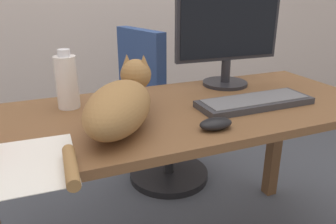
# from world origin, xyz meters

# --- Properties ---
(desk) EXTENTS (1.53, 0.63, 0.70)m
(desk) POSITION_xyz_m (0.00, 0.00, 0.60)
(desk) COLOR brown
(desk) RESTS_ON ground_plane
(office_chair) EXTENTS (0.50, 0.48, 0.92)m
(office_chair) POSITION_xyz_m (0.19, 0.62, 0.40)
(office_chair) COLOR black
(office_chair) RESTS_ON ground_plane
(monitor) EXTENTS (0.48, 0.20, 0.42)m
(monitor) POSITION_xyz_m (0.33, 0.20, 0.93)
(monitor) COLOR #232328
(monitor) RESTS_ON desk
(keyboard) EXTENTS (0.44, 0.15, 0.03)m
(keyboard) POSITION_xyz_m (0.29, -0.08, 0.72)
(keyboard) COLOR #333338
(keyboard) RESTS_ON desk
(cat) EXTENTS (0.36, 0.53, 0.20)m
(cat) POSITION_xyz_m (-0.23, -0.09, 0.78)
(cat) COLOR olive
(cat) RESTS_ON desk
(computer_mouse) EXTENTS (0.11, 0.06, 0.04)m
(computer_mouse) POSITION_xyz_m (0.04, -0.21, 0.72)
(computer_mouse) COLOR black
(computer_mouse) RESTS_ON desk
(paper_sheet) EXTENTS (0.22, 0.30, 0.00)m
(paper_sheet) POSITION_xyz_m (-0.50, -0.22, 0.70)
(paper_sheet) COLOR white
(paper_sheet) RESTS_ON desk
(water_bottle) EXTENTS (0.08, 0.08, 0.21)m
(water_bottle) POSITION_xyz_m (-0.36, 0.17, 0.80)
(water_bottle) COLOR silver
(water_bottle) RESTS_ON desk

